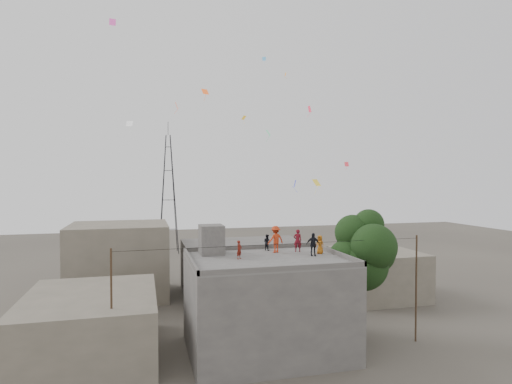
# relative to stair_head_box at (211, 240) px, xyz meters

# --- Properties ---
(ground) EXTENTS (140.00, 140.00, 0.00)m
(ground) POSITION_rel_stair_head_box_xyz_m (3.20, -2.60, -7.10)
(ground) COLOR #433E37
(ground) RESTS_ON ground
(main_building) EXTENTS (10.00, 8.00, 6.10)m
(main_building) POSITION_rel_stair_head_box_xyz_m (3.20, -2.60, -4.05)
(main_building) COLOR #4F4C49
(main_building) RESTS_ON ground
(parapet) EXTENTS (10.00, 8.00, 0.30)m
(parapet) POSITION_rel_stair_head_box_xyz_m (3.20, -2.60, -0.85)
(parapet) COLOR #4F4C49
(parapet) RESTS_ON main_building
(stair_head_box) EXTENTS (1.60, 1.80, 2.00)m
(stair_head_box) POSITION_rel_stair_head_box_xyz_m (0.00, 0.00, 0.00)
(stair_head_box) COLOR #4F4C49
(stair_head_box) RESTS_ON main_building
(neighbor_west) EXTENTS (8.00, 10.00, 4.00)m
(neighbor_west) POSITION_rel_stair_head_box_xyz_m (-7.80, -0.60, -5.10)
(neighbor_west) COLOR #655E4F
(neighbor_west) RESTS_ON ground
(neighbor_north) EXTENTS (12.00, 9.00, 5.00)m
(neighbor_north) POSITION_rel_stair_head_box_xyz_m (5.20, 11.40, -4.60)
(neighbor_north) COLOR #4F4C49
(neighbor_north) RESTS_ON ground
(neighbor_northwest) EXTENTS (9.00, 8.00, 7.00)m
(neighbor_northwest) POSITION_rel_stair_head_box_xyz_m (-6.80, 13.40, -3.60)
(neighbor_northwest) COLOR #655E4F
(neighbor_northwest) RESTS_ON ground
(neighbor_east) EXTENTS (7.00, 8.00, 4.40)m
(neighbor_east) POSITION_rel_stair_head_box_xyz_m (17.20, 7.40, -4.90)
(neighbor_east) COLOR #655E4F
(neighbor_east) RESTS_ON ground
(tree) EXTENTS (4.90, 4.60, 9.10)m
(tree) POSITION_rel_stair_head_box_xyz_m (10.57, -2.00, -1.00)
(tree) COLOR black
(tree) RESTS_ON ground
(utility_line) EXTENTS (20.12, 0.62, 7.40)m
(utility_line) POSITION_rel_stair_head_box_xyz_m (3.70, -3.85, -3.27)
(utility_line) COLOR black
(utility_line) RESTS_ON ground
(transmission_tower) EXTENTS (2.97, 2.97, 20.01)m
(transmission_tower) POSITION_rel_stair_head_box_xyz_m (-0.80, 37.40, 1.97)
(transmission_tower) COLOR black
(transmission_tower) RESTS_ON ground
(person_red_adult) EXTENTS (0.66, 0.51, 1.60)m
(person_red_adult) POSITION_rel_stair_head_box_xyz_m (6.08, -0.63, -0.20)
(person_red_adult) COLOR maroon
(person_red_adult) RESTS_ON main_building
(person_orange_child) EXTENTS (0.70, 0.75, 1.28)m
(person_orange_child) POSITION_rel_stair_head_box_xyz_m (7.26, -1.84, -0.36)
(person_orange_child) COLOR #AC5C13
(person_orange_child) RESTS_ON main_building
(person_dark_child) EXTENTS (0.67, 0.71, 1.16)m
(person_dark_child) POSITION_rel_stair_head_box_xyz_m (4.14, 0.51, -0.42)
(person_dark_child) COLOR black
(person_dark_child) RESTS_ON main_building
(person_dark_adult) EXTENTS (0.96, 0.54, 1.55)m
(person_dark_adult) POSITION_rel_stair_head_box_xyz_m (6.49, -2.46, -0.23)
(person_dark_adult) COLOR black
(person_dark_adult) RESTS_ON main_building
(person_orange_adult) EXTENTS (1.34, 0.97, 1.87)m
(person_orange_adult) POSITION_rel_stair_head_box_xyz_m (4.47, -0.53, -0.06)
(person_orange_adult) COLOR red
(person_orange_adult) RESTS_ON main_building
(person_red_child) EXTENTS (0.52, 0.51, 1.20)m
(person_red_child) POSITION_rel_stair_head_box_xyz_m (1.45, -2.30, -0.40)
(person_red_child) COLOR maroon
(person_red_child) RESTS_ON main_building
(kites) EXTENTS (20.96, 14.40, 12.55)m
(kites) POSITION_rel_stair_head_box_xyz_m (3.97, 3.70, 8.51)
(kites) COLOR #FF421A
(kites) RESTS_ON ground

